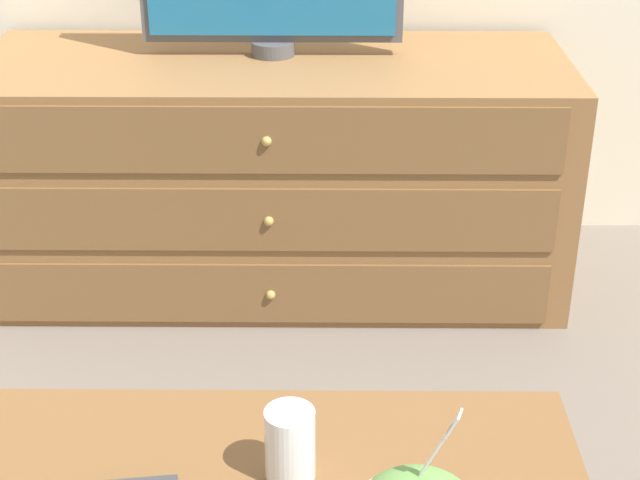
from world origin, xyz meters
TOP-DOWN VIEW (x-y plane):
  - ground_plane at (0.00, 0.00)m, footprint 12.00×12.00m
  - dresser at (0.09, -0.32)m, footprint 1.51×0.59m
  - drink_cup at (0.18, -1.64)m, footprint 0.07×0.07m

SIDE VIEW (x-z plane):
  - ground_plane at x=0.00m, z-range 0.00..0.00m
  - dresser at x=0.09m, z-range 0.00..0.62m
  - drink_cup at x=0.18m, z-range 0.40..0.51m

